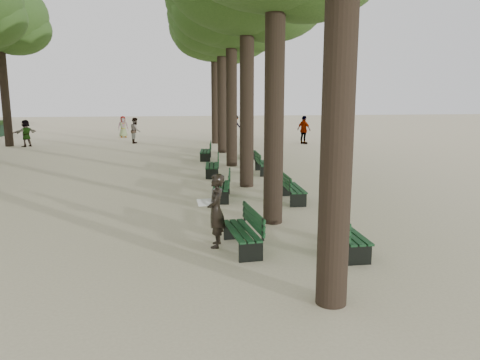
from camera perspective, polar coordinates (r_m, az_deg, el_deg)
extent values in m
plane|color=beige|center=(9.82, -1.24, -10.25)|extent=(120.00, 120.00, 0.00)
cylinder|color=#33261C|center=(7.54, 12.04, 12.27)|extent=(0.52, 0.52, 7.50)
cylinder|color=#33261C|center=(12.37, 4.23, 11.79)|extent=(0.52, 0.52, 7.50)
cylinder|color=#33261C|center=(17.30, 0.84, 11.51)|extent=(0.52, 0.52, 7.50)
cylinder|color=#33261C|center=(22.26, -1.04, 11.34)|extent=(0.52, 0.52, 7.50)
cylinder|color=#33261C|center=(27.23, -2.23, 11.22)|extent=(0.52, 0.52, 7.50)
ellipsoid|color=#264818|center=(27.55, -2.30, 19.46)|extent=(6.00, 6.00, 4.50)
cylinder|color=#33261C|center=(32.21, -3.06, 11.14)|extent=(0.52, 0.52, 7.50)
ellipsoid|color=#264818|center=(32.48, -3.13, 18.12)|extent=(6.00, 6.00, 4.50)
cylinder|color=#33261C|center=(33.96, -26.82, 10.43)|extent=(0.52, 0.52, 8.00)
cube|color=black|center=(10.61, 0.14, -7.34)|extent=(0.71, 1.85, 0.45)
cube|color=black|center=(10.54, 0.14, -6.18)|extent=(0.73, 1.85, 0.04)
cube|color=black|center=(10.53, 1.62, -4.67)|extent=(0.24, 1.79, 0.40)
cube|color=black|center=(15.53, -2.34, -1.51)|extent=(0.74, 1.85, 0.45)
cube|color=black|center=(15.48, -2.35, -0.70)|extent=(0.76, 1.85, 0.04)
cube|color=black|center=(15.42, -1.31, 0.28)|extent=(0.26, 1.79, 0.40)
cube|color=black|center=(19.80, -3.47, 1.15)|extent=(0.67, 1.84, 0.45)
cube|color=black|center=(19.77, -3.47, 1.79)|extent=(0.69, 1.84, 0.04)
cube|color=black|center=(19.72, -2.67, 2.57)|extent=(0.19, 1.80, 0.40)
cube|color=black|center=(24.59, -4.25, 3.02)|extent=(0.68, 1.84, 0.45)
cube|color=black|center=(24.56, -4.26, 3.54)|extent=(0.70, 1.84, 0.04)
cube|color=black|center=(24.52, -3.62, 4.17)|extent=(0.21, 1.80, 0.40)
cube|color=black|center=(10.72, 12.87, -7.44)|extent=(0.53, 1.80, 0.45)
cube|color=black|center=(10.65, 12.92, -6.29)|extent=(0.55, 1.80, 0.04)
cube|color=black|center=(10.48, 11.54, -4.97)|extent=(0.05, 1.80, 0.40)
cube|color=black|center=(15.29, 6.49, -1.77)|extent=(0.54, 1.81, 0.45)
cube|color=black|center=(15.24, 6.51, -0.94)|extent=(0.56, 1.81, 0.04)
cube|color=black|center=(15.13, 5.50, 0.03)|extent=(0.06, 1.80, 0.40)
cube|color=black|center=(20.42, 2.92, 1.45)|extent=(0.56, 1.81, 0.45)
cube|color=black|center=(20.38, 2.93, 2.07)|extent=(0.58, 1.81, 0.04)
cube|color=black|center=(20.30, 2.15, 2.81)|extent=(0.08, 1.80, 0.40)
cube|color=black|center=(25.23, 0.92, 3.24)|extent=(0.56, 1.81, 0.45)
cube|color=black|center=(25.21, 0.92, 3.75)|extent=(0.58, 1.81, 0.04)
cube|color=black|center=(25.13, 0.29, 4.35)|extent=(0.08, 1.80, 0.40)
imported|color=black|center=(10.67, -2.94, -3.76)|extent=(0.44, 0.72, 1.70)
cube|color=white|center=(10.61, -4.30, -2.74)|extent=(0.37, 0.29, 0.12)
imported|color=#262628|center=(33.28, -24.63, 5.21)|extent=(1.29, 1.47, 1.74)
imported|color=#262628|center=(36.96, -0.60, 6.61)|extent=(1.11, 0.91, 1.72)
imported|color=#262628|center=(33.12, -12.62, 5.92)|extent=(0.37, 0.86, 1.76)
imported|color=#262628|center=(32.16, 7.81, 6.08)|extent=(0.94, 1.15, 1.91)
imported|color=#262628|center=(37.58, -14.06, 6.31)|extent=(0.87, 0.53, 1.65)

